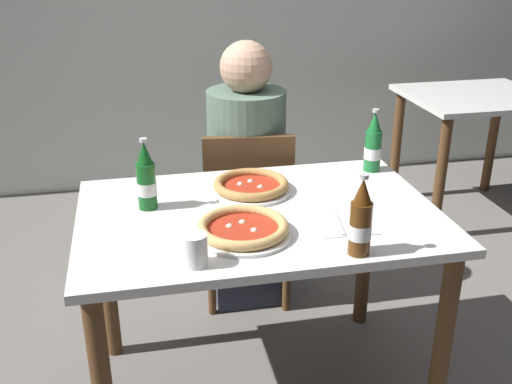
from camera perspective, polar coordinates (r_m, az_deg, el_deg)
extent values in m
cube|color=silver|center=(2.02, 0.29, -2.24)|extent=(1.20, 0.80, 0.03)
cylinder|color=brown|center=(2.12, 17.24, -13.95)|extent=(0.06, 0.06, 0.72)
cylinder|color=brown|center=(2.46, -13.95, -7.85)|extent=(0.06, 0.06, 0.72)
cylinder|color=brown|center=(2.63, 10.30, -5.41)|extent=(0.06, 0.06, 0.72)
cube|color=brown|center=(2.77, -0.95, -1.85)|extent=(0.45, 0.45, 0.04)
cube|color=brown|center=(2.52, -0.68, 0.96)|extent=(0.38, 0.08, 0.40)
cylinder|color=brown|center=(3.03, 2.06, -4.22)|extent=(0.04, 0.04, 0.41)
cylinder|color=brown|center=(3.02, -4.39, -4.47)|extent=(0.04, 0.04, 0.41)
cylinder|color=brown|center=(2.74, 2.93, -7.49)|extent=(0.04, 0.04, 0.41)
cylinder|color=brown|center=(2.72, -4.26, -7.80)|extent=(0.04, 0.04, 0.41)
cube|color=#2D3342|center=(2.84, -0.84, -5.76)|extent=(0.32, 0.28, 0.45)
cylinder|color=slate|center=(2.64, -0.90, 3.78)|extent=(0.34, 0.34, 0.55)
sphere|color=tan|center=(2.54, -0.96, 11.77)|extent=(0.22, 0.22, 0.22)
cube|color=silver|center=(3.76, 20.28, 8.47)|extent=(0.80, 0.70, 0.03)
cylinder|color=brown|center=(3.47, 17.08, 1.16)|extent=(0.06, 0.06, 0.72)
cylinder|color=brown|center=(3.95, 13.17, 4.27)|extent=(0.06, 0.06, 0.72)
cylinder|color=brown|center=(4.28, 21.51, 4.70)|extent=(0.06, 0.06, 0.72)
cylinder|color=white|center=(1.86, -1.26, -3.92)|extent=(0.31, 0.31, 0.01)
cylinder|color=#AD2D19|center=(1.85, -1.26, -3.61)|extent=(0.22, 0.22, 0.01)
torus|color=tan|center=(1.85, -1.26, -3.31)|extent=(0.28, 0.28, 0.03)
sphere|color=silver|center=(1.87, -2.55, -3.35)|extent=(0.02, 0.02, 0.02)
sphere|color=silver|center=(1.84, -0.18, -3.76)|extent=(0.02, 0.02, 0.02)
sphere|color=silver|center=(1.89, -1.32, -2.98)|extent=(0.02, 0.02, 0.02)
cylinder|color=white|center=(2.17, -0.47, 0.21)|extent=(0.29, 0.29, 0.01)
cylinder|color=#AD2D19|center=(2.16, -0.48, 0.48)|extent=(0.21, 0.21, 0.01)
torus|color=#B78447|center=(2.16, -0.48, 0.74)|extent=(0.27, 0.27, 0.03)
sphere|color=silver|center=(2.18, -1.53, 0.66)|extent=(0.02, 0.02, 0.02)
sphere|color=silver|center=(2.15, 0.40, 0.38)|extent=(0.02, 0.02, 0.02)
sphere|color=silver|center=(2.20, -0.54, 0.92)|extent=(0.02, 0.02, 0.02)
cylinder|color=#14591E|center=(2.04, -10.33, 0.57)|extent=(0.06, 0.06, 0.16)
cone|color=#14591E|center=(2.00, -10.57, 3.68)|extent=(0.05, 0.05, 0.07)
cylinder|color=#B7B7BC|center=(1.99, -10.66, 4.86)|extent=(0.03, 0.03, 0.01)
cylinder|color=white|center=(2.05, -10.31, 0.36)|extent=(0.07, 0.07, 0.04)
cylinder|color=#196B2D|center=(2.38, 11.01, 3.85)|extent=(0.06, 0.06, 0.16)
cone|color=#196B2D|center=(2.35, 11.23, 6.56)|extent=(0.05, 0.05, 0.07)
cylinder|color=#B7B7BC|center=(2.34, 11.31, 7.58)|extent=(0.03, 0.03, 0.01)
cylinder|color=white|center=(2.39, 11.00, 3.67)|extent=(0.07, 0.07, 0.04)
cylinder|color=#512D0F|center=(1.75, 9.85, -3.44)|extent=(0.06, 0.06, 0.16)
cone|color=#512D0F|center=(1.70, 10.12, 0.11)|extent=(0.05, 0.05, 0.07)
cylinder|color=#B7B7BC|center=(1.68, 10.22, 1.47)|extent=(0.03, 0.03, 0.01)
cylinder|color=white|center=(1.75, 9.83, -3.67)|extent=(0.07, 0.07, 0.04)
cube|color=white|center=(1.95, 8.39, -2.98)|extent=(0.19, 0.19, 0.00)
cube|color=silver|center=(1.95, 8.95, -2.81)|extent=(0.03, 0.19, 0.00)
cube|color=silver|center=(1.94, 7.85, -2.92)|extent=(0.04, 0.17, 0.00)
cylinder|color=white|center=(1.69, -5.82, -5.49)|extent=(0.07, 0.07, 0.09)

